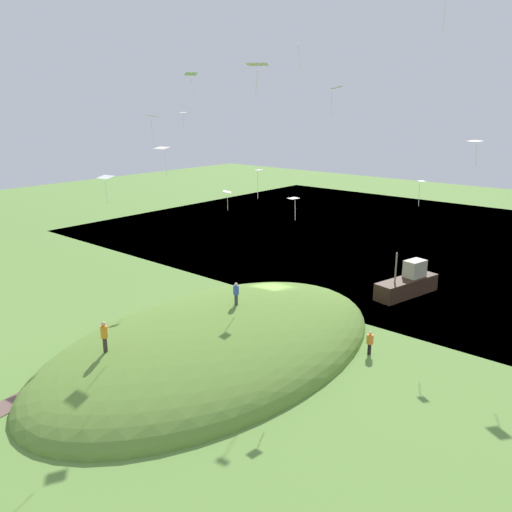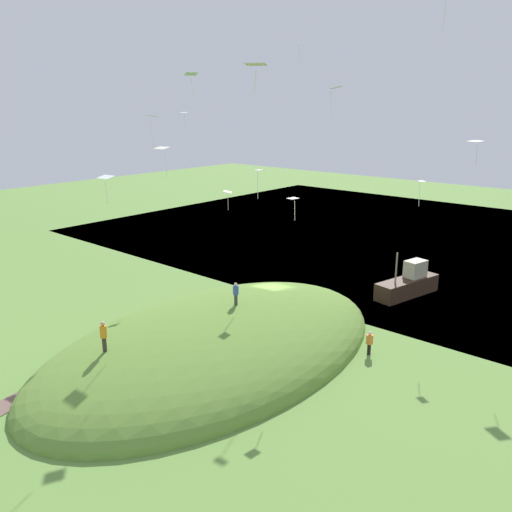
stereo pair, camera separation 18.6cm
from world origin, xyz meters
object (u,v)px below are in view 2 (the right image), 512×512
object	(u,v)px
kite_3	(476,142)
kite_11	(336,89)
kite_1	(259,173)
boat_on_lake	(408,284)
kite_8	(184,114)
kite_9	(256,65)
kite_7	(421,184)
kite_4	(299,46)
kite_6	(191,75)
person_walking_path	(103,332)
kite_13	(293,200)
kite_12	(106,178)
kite_10	(228,193)
person_near_shore	(370,340)
kite_0	(151,118)
person_on_hilltop	(236,291)
kite_2	(162,149)
mooring_post	(344,311)

from	to	relation	value
kite_3	kite_11	size ratio (longest dim) A/B	0.95
kite_1	kite_11	bearing A→B (deg)	76.47
boat_on_lake	kite_8	size ratio (longest dim) A/B	4.55
kite_3	kite_9	bearing A→B (deg)	-7.70
kite_7	kite_4	bearing A→B (deg)	-81.70
kite_11	boat_on_lake	bearing A→B (deg)	-177.76
kite_6	kite_8	bearing A→B (deg)	-126.75
boat_on_lake	person_walking_path	world-z (taller)	boat_on_lake
kite_11	kite_13	bearing A→B (deg)	-52.63
kite_12	kite_9	bearing A→B (deg)	78.71
kite_10	kite_13	xyz separation A→B (m)	(8.23, 13.58, 1.94)
person_near_shore	kite_0	xyz separation A→B (m)	(7.92, -11.29, 13.99)
kite_6	kite_0	bearing A→B (deg)	25.13
person_on_hilltop	kite_1	world-z (taller)	kite_1
kite_2	mooring_post	world-z (taller)	kite_2
kite_3	kite_7	bearing A→B (deg)	-50.10
person_walking_path	mooring_post	bearing A→B (deg)	-10.63
kite_13	kite_1	bearing A→B (deg)	-120.00
kite_2	kite_13	bearing A→B (deg)	108.69
person_walking_path	kite_1	xyz separation A→B (m)	(-14.07, -0.49, 7.63)
person_near_shore	person_walking_path	bearing A→B (deg)	-34.88
kite_2	kite_11	bearing A→B (deg)	112.44
kite_2	kite_9	bearing A→B (deg)	68.41
kite_4	kite_9	xyz separation A→B (m)	(16.50, 9.90, -2.75)
boat_on_lake	kite_7	bearing A→B (deg)	-140.62
person_walking_path	kite_12	xyz separation A→B (m)	(-6.28, -8.16, 7.39)
kite_1	kite_4	bearing A→B (deg)	-174.69
kite_9	kite_12	xyz separation A→B (m)	(-3.41, -17.08, -6.59)
kite_9	kite_6	bearing A→B (deg)	-122.54
kite_11	kite_13	xyz separation A→B (m)	(1.43, -1.87, -6.56)
person_near_shore	kite_2	size ratio (longest dim) A/B	0.83
kite_3	kite_9	size ratio (longest dim) A/B	1.34
person_on_hilltop	kite_6	distance (m)	15.51
kite_2	kite_12	distance (m)	5.20
person_on_hilltop	kite_13	size ratio (longest dim) A/B	1.10
mooring_post	boat_on_lake	bearing A→B (deg)	170.95
kite_10	person_walking_path	bearing A→B (deg)	23.96
kite_10	kite_6	bearing A→B (deg)	27.50
kite_6	kite_10	distance (m)	12.95
kite_2	kite_4	world-z (taller)	kite_4
person_near_shore	mooring_post	xyz separation A→B (m)	(-3.97, -4.41, -0.34)
kite_2	kite_13	distance (m)	9.71
person_walking_path	kite_8	distance (m)	22.10
person_near_shore	kite_7	size ratio (longest dim) A/B	0.90
person_on_hilltop	kite_2	world-z (taller)	kite_2
person_on_hilltop	kite_2	size ratio (longest dim) A/B	0.81
kite_11	kite_13	distance (m)	6.97
kite_8	kite_0	bearing A→B (deg)	39.94
kite_11	person_walking_path	bearing A→B (deg)	-29.61
kite_12	kite_0	bearing A→B (deg)	83.81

